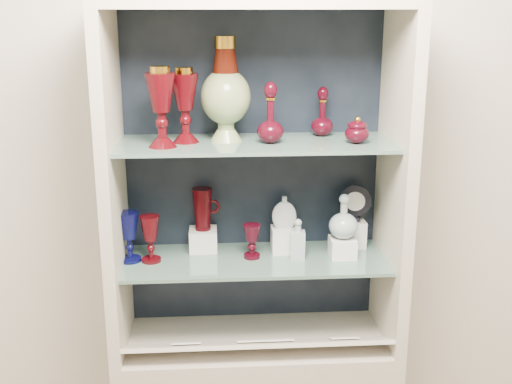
{
  "coord_description": "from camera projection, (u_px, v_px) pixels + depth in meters",
  "views": [
    {
      "loc": [
        -0.14,
        -0.57,
        1.9
      ],
      "look_at": [
        0.0,
        1.53,
        1.3
      ],
      "focal_mm": 45.0,
      "sensor_mm": 36.0,
      "label": 1
    }
  ],
  "objects": [
    {
      "name": "wall_back",
      "position": [
        252.0,
        150.0,
        2.37
      ],
      "size": [
        3.5,
        0.02,
        2.8
      ],
      "primitive_type": "cube",
      "color": "beige",
      "rests_on": "ground"
    },
    {
      "name": "cabinet_back_panel",
      "position": [
        252.0,
        171.0,
        2.36
      ],
      "size": [
        0.98,
        0.02,
        1.15
      ],
      "primitive_type": "cube",
      "color": "black",
      "rests_on": "cabinet_base"
    },
    {
      "name": "cabinet_side_left",
      "position": [
        113.0,
        188.0,
        2.15
      ],
      "size": [
        0.04,
        0.4,
        1.15
      ],
      "primitive_type": "cube",
      "color": "#BDB39F",
      "rests_on": "cabinet_base"
    },
    {
      "name": "cabinet_side_right",
      "position": [
        395.0,
        182.0,
        2.21
      ],
      "size": [
        0.04,
        0.4,
        1.15
      ],
      "primitive_type": "cube",
      "color": "#BDB39F",
      "rests_on": "cabinet_base"
    },
    {
      "name": "cabinet_top_cap",
      "position": [
        256.0,
        3.0,
        2.01
      ],
      "size": [
        1.0,
        0.4,
        0.04
      ],
      "primitive_type": "cube",
      "color": "#BDB39F",
      "rests_on": "cabinet_side_left"
    },
    {
      "name": "shelf_lower",
      "position": [
        256.0,
        260.0,
        2.28
      ],
      "size": [
        0.92,
        0.34,
        0.01
      ],
      "primitive_type": "cube",
      "color": "slate",
      "rests_on": "cabinet_side_left"
    },
    {
      "name": "shelf_upper",
      "position": [
        256.0,
        144.0,
        2.16
      ],
      "size": [
        0.92,
        0.34,
        0.01
      ],
      "primitive_type": "cube",
      "color": "slate",
      "rests_on": "cabinet_side_left"
    },
    {
      "name": "label_ledge",
      "position": [
        258.0,
        345.0,
        2.22
      ],
      "size": [
        0.92,
        0.17,
        0.09
      ],
      "primitive_type": "cube",
      "rotation": [
        -0.44,
        0.0,
        0.0
      ],
      "color": "#BDB39F",
      "rests_on": "cabinet_base"
    },
    {
      "name": "label_card_0",
      "position": [
        187.0,
        343.0,
        2.2
      ],
      "size": [
        0.1,
        0.06,
        0.03
      ],
      "primitive_type": "cube",
      "rotation": [
        -0.44,
        0.0,
        0.0
      ],
      "color": "white",
      "rests_on": "label_ledge"
    },
    {
      "name": "label_card_1",
      "position": [
        279.0,
        340.0,
        2.22
      ],
      "size": [
        0.1,
        0.06,
        0.03
      ],
      "primitive_type": "cube",
      "rotation": [
        -0.44,
        0.0,
        0.0
      ],
      "color": "white",
      "rests_on": "label_ledge"
    },
    {
      "name": "label_card_2",
      "position": [
        344.0,
        338.0,
        2.24
      ],
      "size": [
        0.1,
        0.06,
        0.03
      ],
      "primitive_type": "cube",
      "rotation": [
        -0.44,
        0.0,
        0.0
      ],
      "color": "white",
      "rests_on": "label_ledge"
    },
    {
      "name": "label_card_3",
      "position": [
        251.0,
        341.0,
        2.22
      ],
      "size": [
        0.1,
        0.06,
        0.03
      ],
      "primitive_type": "cube",
      "rotation": [
        -0.44,
        0.0,
        0.0
      ],
      "color": "white",
      "rests_on": "label_ledge"
    },
    {
      "name": "pedestal_lamp_left",
      "position": [
        185.0,
        105.0,
        2.12
      ],
      "size": [
        0.12,
        0.12,
        0.25
      ],
      "primitive_type": null,
      "rotation": [
        0.0,
        0.0,
        0.39
      ],
      "color": "#46070C",
      "rests_on": "shelf_upper"
    },
    {
      "name": "pedestal_lamp_right",
      "position": [
        161.0,
        107.0,
        2.05
      ],
      "size": [
        0.12,
        0.12,
        0.26
      ],
      "primitive_type": null,
      "rotation": [
        0.0,
        0.0,
        -0.31
      ],
      "color": "#46070C",
      "rests_on": "shelf_upper"
    },
    {
      "name": "enamel_urn",
      "position": [
        226.0,
        89.0,
        2.13
      ],
      "size": [
        0.21,
        0.21,
        0.35
      ],
      "primitive_type": null,
      "rotation": [
        0.0,
        0.0,
        0.26
      ],
      "color": "#084313",
      "rests_on": "shelf_upper"
    },
    {
      "name": "ruby_decanter_a",
      "position": [
        270.0,
        109.0,
        2.11
      ],
      "size": [
        0.09,
        0.09,
        0.23
      ],
      "primitive_type": null,
      "rotation": [
        0.0,
        0.0,
        0.02
      ],
      "color": "#410613",
      "rests_on": "shelf_upper"
    },
    {
      "name": "ruby_decanter_b",
      "position": [
        322.0,
        110.0,
        2.24
      ],
      "size": [
        0.1,
        0.1,
        0.18
      ],
      "primitive_type": null,
      "rotation": [
        0.0,
        0.0,
        0.3
      ],
      "color": "#410613",
      "rests_on": "shelf_upper"
    },
    {
      "name": "lidded_bowl",
      "position": [
        357.0,
        130.0,
        2.13
      ],
      "size": [
        0.09,
        0.09,
        0.09
      ],
      "primitive_type": null,
      "rotation": [
        0.0,
        0.0,
        0.08
      ],
      "color": "#410613",
      "rests_on": "shelf_upper"
    },
    {
      "name": "cobalt_goblet",
      "position": [
        129.0,
        237.0,
        2.22
      ],
      "size": [
        0.1,
        0.1,
        0.18
      ],
      "primitive_type": null,
      "rotation": [
        0.0,
        0.0,
        -0.36
      ],
      "color": "#080A41",
      "rests_on": "shelf_lower"
    },
    {
      "name": "ruby_goblet_tall",
      "position": [
        150.0,
        239.0,
        2.22
      ],
      "size": [
        0.08,
        0.08,
        0.17
      ],
      "primitive_type": null,
      "rotation": [
        0.0,
        0.0,
        0.21
      ],
      "color": "#46070C",
      "rests_on": "shelf_lower"
    },
    {
      "name": "ruby_goblet_small",
      "position": [
        252.0,
        241.0,
        2.26
      ],
      "size": [
        0.08,
        0.08,
        0.12
      ],
      "primitive_type": null,
      "rotation": [
        0.0,
        0.0,
        -0.26
      ],
      "color": "#410613",
      "rests_on": "shelf_lower"
    },
    {
      "name": "riser_ruby_pitcher",
      "position": [
        203.0,
        240.0,
        2.34
      ],
      "size": [
        0.1,
        0.1,
        0.08
      ],
      "primitive_type": "cube",
      "color": "silver",
      "rests_on": "shelf_lower"
    },
    {
      "name": "ruby_pitcher",
      "position": [
        203.0,
        209.0,
        2.31
      ],
      "size": [
        0.12,
        0.08,
        0.15
      ],
      "primitive_type": null,
      "rotation": [
        0.0,
        0.0,
        0.08
      ],
      "color": "#46070C",
      "rests_on": "riser_ruby_pitcher"
    },
    {
      "name": "clear_square_bottle",
      "position": [
        298.0,
        239.0,
        2.25
      ],
      "size": [
        0.06,
        0.06,
        0.15
      ],
      "primitive_type": null,
      "rotation": [
        0.0,
        0.0,
        -0.09
      ],
      "color": "#95A8AE",
      "rests_on": "shelf_lower"
    },
    {
      "name": "riser_flat_flask",
      "position": [
        284.0,
        240.0,
        2.33
      ],
      "size": [
        0.09,
        0.09,
        0.09
      ],
      "primitive_type": "cube",
      "color": "silver",
      "rests_on": "shelf_lower"
    },
    {
      "name": "flat_flask",
      "position": [
        284.0,
        212.0,
        2.3
      ],
      "size": [
        0.09,
        0.05,
        0.12
      ],
      "primitive_type": null,
      "rotation": [
        0.0,
        0.0,
        -0.12
      ],
      "color": "silver",
      "rests_on": "riser_flat_flask"
    },
    {
      "name": "riser_clear_round_decanter",
      "position": [
        342.0,
        247.0,
        2.28
      ],
      "size": [
        0.09,
        0.09,
        0.07
      ],
      "primitive_type": "cube",
      "color": "silver",
      "rests_on": "shelf_lower"
    },
    {
      "name": "clear_round_decanter",
      "position": [
        344.0,
        217.0,
        2.25
      ],
      "size": [
        0.12,
        0.12,
        0.15
      ],
      "primitive_type": null,
      "rotation": [
        0.0,
        0.0,
        -0.16
      ],
      "color": "#95A8AE",
      "rests_on": "riser_clear_round_decanter"
    },
    {
      "name": "riser_cameo_medallion",
      "position": [
        354.0,
        233.0,
        2.38
      ],
      "size": [
        0.08,
        0.08,
        0.1
      ],
      "primitive_type": "cube",
      "color": "silver",
      "rests_on": "shelf_lower"
    },
    {
      "name": "cameo_medallion",
      "position": [
        355.0,
        202.0,
        2.34
      ],
      "size": [
        0.13,
        0.07,
        0.14
      ],
      "primitive_type": null,
      "rotation": [
        0.0,
        0.0,
        -0.22
      ],
      "color": "black",
      "rests_on": "riser_cameo_medallion"
    }
  ]
}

